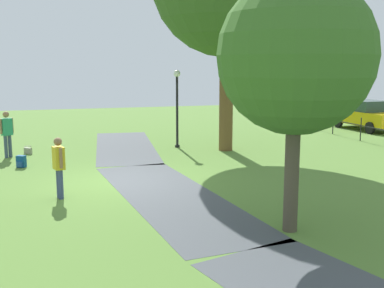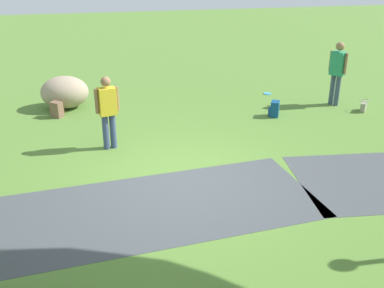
% 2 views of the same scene
% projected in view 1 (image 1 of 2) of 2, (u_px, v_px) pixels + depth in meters
% --- Properties ---
extents(ground_plane, '(48.00, 48.00, 0.00)m').
position_uv_depth(ground_plane, '(120.00, 181.00, 13.92)').
color(ground_plane, '#567D33').
extents(footpath_segment_near, '(8.19, 3.13, 0.01)m').
position_uv_depth(footpath_segment_near, '(125.00, 146.00, 19.90)').
color(footpath_segment_near, '#43484C').
rests_on(footpath_segment_near, ground).
extents(footpath_segment_mid, '(8.20, 3.17, 0.01)m').
position_uv_depth(footpath_segment_mid, '(171.00, 196.00, 12.38)').
color(footpath_segment_mid, '#43484C').
rests_on(footpath_segment_mid, ground).
extents(young_tree_near_path, '(3.14, 3.14, 5.17)m').
position_uv_depth(young_tree_near_path, '(296.00, 56.00, 9.21)').
color(young_tree_near_path, '#4B4434').
rests_on(young_tree_near_path, ground).
extents(lamp_post, '(0.28, 0.28, 3.20)m').
position_uv_depth(lamp_post, '(177.00, 100.00, 19.33)').
color(lamp_post, black).
rests_on(lamp_post, ground).
extents(woman_with_handbag, '(0.39, 0.45, 1.72)m').
position_uv_depth(woman_with_handbag, '(7.00, 131.00, 17.34)').
color(woman_with_handbag, '#3A4B5D').
rests_on(woman_with_handbag, ground).
extents(man_near_boulder, '(0.51, 0.32, 1.59)m').
position_uv_depth(man_near_boulder, '(59.00, 164.00, 12.03)').
color(man_near_boulder, '#394570').
rests_on(man_near_boulder, ground).
extents(handbag_on_grass, '(0.38, 0.38, 0.31)m').
position_uv_depth(handbag_on_grass, '(28.00, 150.00, 18.16)').
color(handbag_on_grass, gray).
rests_on(handbag_on_grass, ground).
extents(spare_backpack_on_lawn, '(0.34, 0.34, 0.40)m').
position_uv_depth(spare_backpack_on_lawn, '(21.00, 162.00, 15.80)').
color(spare_backpack_on_lawn, navy).
rests_on(spare_backpack_on_lawn, ground).
extents(parked_coupe_black, '(4.13, 1.96, 1.56)m').
position_uv_depth(parked_coupe_black, '(366.00, 115.00, 24.78)').
color(parked_coupe_black, gold).
rests_on(parked_coupe_black, ground).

